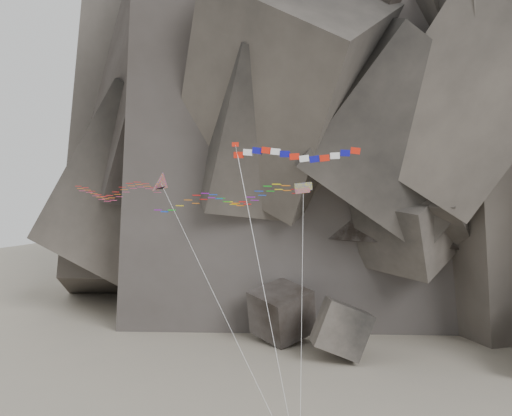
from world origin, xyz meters
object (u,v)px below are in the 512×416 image
at_px(delta_kite, 113,190).
at_px(pennant_kite, 249,218).
at_px(banner_kite, 295,156).
at_px(parafoil_kite, 222,198).

xyz_separation_m(delta_kite, pennant_kite, (13.19, -0.40, -2.03)).
bearing_deg(banner_kite, pennant_kite, -149.95).
relative_size(banner_kite, parafoil_kite, 1.14).
bearing_deg(banner_kite, delta_kite, 173.48).
xyz_separation_m(banner_kite, parafoil_kite, (-6.33, -0.59, -3.51)).
xyz_separation_m(delta_kite, banner_kite, (15.98, 2.41, 2.88)).
bearing_deg(parafoil_kite, pennant_kite, -58.06).
height_order(banner_kite, parafoil_kite, banner_kite).
bearing_deg(parafoil_kite, delta_kite, 164.71).
distance_m(delta_kite, banner_kite, 16.42).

